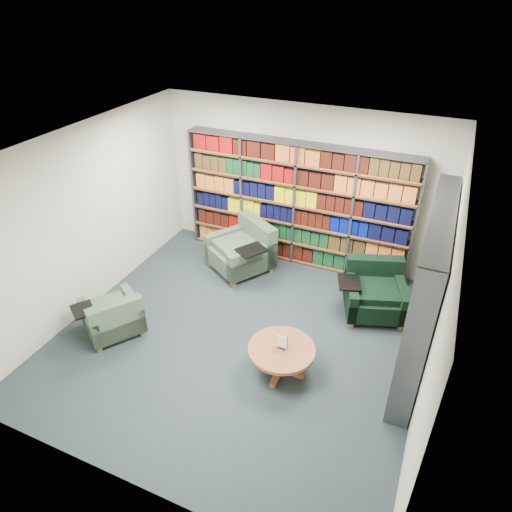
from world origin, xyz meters
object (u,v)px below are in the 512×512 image
at_px(chair_teal_front, 113,318).
at_px(coffee_table, 282,353).
at_px(chair_green_right, 374,292).
at_px(chair_teal_left, 245,250).

relative_size(chair_teal_front, coffee_table, 1.21).
height_order(chair_green_right, coffee_table, chair_green_right).
bearing_deg(chair_teal_left, chair_teal_front, -112.69).
bearing_deg(chair_teal_left, chair_green_right, -7.20).
height_order(chair_teal_left, coffee_table, chair_teal_left).
bearing_deg(chair_green_right, chair_teal_left, 172.80).
distance_m(chair_teal_left, chair_teal_front, 2.58).
bearing_deg(chair_teal_front, coffee_table, 6.11).
relative_size(chair_green_right, chair_teal_front, 1.09).
height_order(chair_teal_left, chair_green_right, chair_teal_left).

